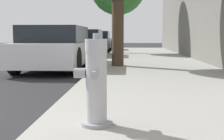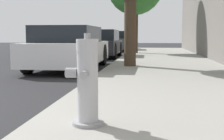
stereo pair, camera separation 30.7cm
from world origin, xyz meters
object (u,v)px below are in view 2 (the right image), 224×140
object	(u,v)px
fire_hydrant	(87,83)
parked_car_far	(115,41)
parked_car_mid	(100,44)
parked_car_near	(69,48)

from	to	relation	value
fire_hydrant	parked_car_far	xyz separation A→B (m)	(-1.72, 17.52, 0.11)
parked_car_mid	parked_car_far	world-z (taller)	parked_car_far
parked_car_near	parked_car_far	bearing A→B (deg)	89.63
fire_hydrant	parked_car_far	bearing A→B (deg)	95.61
parked_car_near	parked_car_mid	bearing A→B (deg)	88.94
parked_car_far	parked_car_near	bearing A→B (deg)	-90.37
parked_car_near	parked_car_mid	world-z (taller)	parked_car_near
parked_car_near	parked_car_far	xyz separation A→B (m)	(0.07, 11.45, 0.01)
fire_hydrant	parked_car_mid	world-z (taller)	parked_car_mid
fire_hydrant	parked_car_mid	distance (m)	11.32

